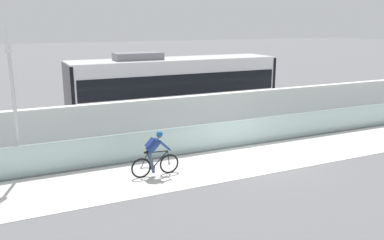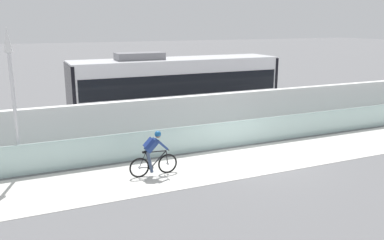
{
  "view_description": "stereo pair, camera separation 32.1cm",
  "coord_description": "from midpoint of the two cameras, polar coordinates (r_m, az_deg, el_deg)",
  "views": [
    {
      "loc": [
        -8.7,
        -12.73,
        5.28
      ],
      "look_at": [
        -1.66,
        2.35,
        1.25
      ],
      "focal_mm": 37.79,
      "sensor_mm": 36.0,
      "label": 1
    },
    {
      "loc": [
        -8.41,
        -12.86,
        5.28
      ],
      "look_at": [
        -1.66,
        2.35,
        1.25
      ],
      "focal_mm": 37.79,
      "sensor_mm": 36.0,
      "label": 2
    }
  ],
  "objects": [
    {
      "name": "ground_plane",
      "position": [
        16.27,
        9.33,
        -5.51
      ],
      "size": [
        200.0,
        200.0,
        0.0
      ],
      "primitive_type": "plane",
      "color": "slate"
    },
    {
      "name": "bike_path_deck",
      "position": [
        16.27,
        9.33,
        -5.49
      ],
      "size": [
        32.0,
        3.2,
        0.01
      ],
      "primitive_type": "cube",
      "color": "silver",
      "rests_on": "ground"
    },
    {
      "name": "glass_parapet",
      "position": [
        17.6,
        6.12,
        -2.0
      ],
      "size": [
        32.0,
        0.05,
        1.13
      ],
      "primitive_type": "cube",
      "color": "silver",
      "rests_on": "ground"
    },
    {
      "name": "concrete_barrier_wall",
      "position": [
        19.02,
        3.45,
        0.63
      ],
      "size": [
        32.0,
        0.36,
        2.03
      ],
      "primitive_type": "cube",
      "color": "white",
      "rests_on": "ground"
    },
    {
      "name": "tram_rail_near",
      "position": [
        21.43,
        0.37,
        -0.64
      ],
      "size": [
        32.0,
        0.08,
        0.01
      ],
      "primitive_type": "cube",
      "color": "#595654",
      "rests_on": "ground"
    },
    {
      "name": "tram_rail_far",
      "position": [
        22.71,
        -1.12,
        0.18
      ],
      "size": [
        32.0,
        0.08,
        0.01
      ],
      "primitive_type": "cube",
      "color": "#595654",
      "rests_on": "ground"
    },
    {
      "name": "tram",
      "position": [
        21.48,
        -1.79,
        4.53
      ],
      "size": [
        11.06,
        2.54,
        3.81
      ],
      "color": "silver",
      "rests_on": "ground"
    },
    {
      "name": "cyclist_on_bike",
      "position": [
        14.24,
        -4.86,
        -4.78
      ],
      "size": [
        1.77,
        0.58,
        1.61
      ],
      "color": "black",
      "rests_on": "ground"
    },
    {
      "name": "lamp_post_antenna",
      "position": [
        15.08,
        -23.52,
        4.91
      ],
      "size": [
        0.28,
        0.28,
        5.2
      ],
      "color": "gray",
      "rests_on": "ground"
    }
  ]
}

